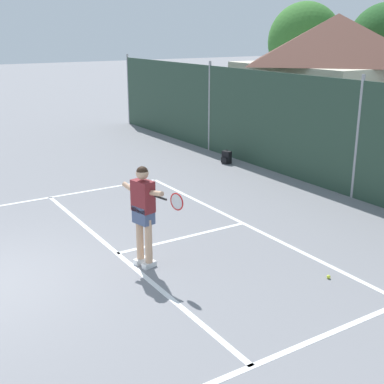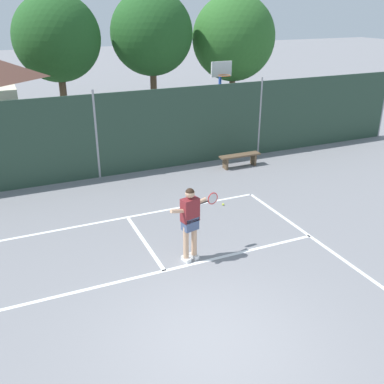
{
  "view_description": "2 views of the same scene",
  "coord_description": "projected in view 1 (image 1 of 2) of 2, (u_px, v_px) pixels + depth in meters",
  "views": [
    {
      "loc": [
        8.42,
        -1.15,
        4.08
      ],
      "look_at": [
        0.14,
        4.08,
        1.0
      ],
      "focal_mm": 48.34,
      "sensor_mm": 36.0,
      "label": 1
    },
    {
      "loc": [
        -2.89,
        -5.66,
        5.66
      ],
      "look_at": [
        1.59,
        4.51,
        0.9
      ],
      "focal_mm": 41.27,
      "sensor_mm": 36.0,
      "label": 2
    }
  ],
  "objects": [
    {
      "name": "court_markings",
      "position": [
        20.0,
        277.0,
        8.93
      ],
      "size": [
        8.3,
        11.1,
        0.01
      ],
      "color": "white",
      "rests_on": "ground"
    },
    {
      "name": "backpack_black",
      "position": [
        226.0,
        158.0,
        16.47
      ],
      "size": [
        0.32,
        0.3,
        0.46
      ],
      "color": "black",
      "rests_on": "ground"
    },
    {
      "name": "chainlink_fence",
      "position": [
        357.0,
        141.0,
        12.74
      ],
      "size": [
        26.09,
        0.09,
        3.08
      ],
      "color": "#284233",
      "rests_on": "ground"
    },
    {
      "name": "tennis_player",
      "position": [
        144.0,
        208.0,
        9.03
      ],
      "size": [
        1.39,
        0.48,
        1.85
      ],
      "color": "silver",
      "rests_on": "ground"
    },
    {
      "name": "clubhouse_building",
      "position": [
        334.0,
        78.0,
        18.85
      ],
      "size": [
        6.14,
        5.86,
        4.64
      ],
      "color": "beige",
      "rests_on": "ground"
    },
    {
      "name": "tennis_ball",
      "position": [
        329.0,
        277.0,
        8.86
      ],
      "size": [
        0.07,
        0.07,
        0.07
      ],
      "primitive_type": "sphere",
      "color": "#CCE033",
      "rests_on": "ground"
    }
  ]
}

